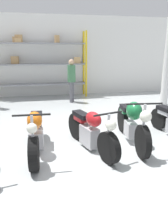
# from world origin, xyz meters

# --- Properties ---
(ground_plane) EXTENTS (30.00, 30.00, 0.00)m
(ground_plane) POSITION_xyz_m (0.00, 0.00, 0.00)
(ground_plane) COLOR #B2B7B7
(back_wall) EXTENTS (30.00, 0.08, 3.60)m
(back_wall) POSITION_xyz_m (0.00, 6.05, 1.80)
(back_wall) COLOR white
(back_wall) RESTS_ON ground_plane
(shelving_rack) EXTENTS (4.17, 0.63, 2.89)m
(shelving_rack) POSITION_xyz_m (-0.99, 5.70, 1.60)
(shelving_rack) COLOR yellow
(shelving_rack) RESTS_ON ground_plane
(support_pillar) EXTENTS (0.28, 0.28, 3.60)m
(support_pillar) POSITION_xyz_m (3.79, 3.28, 1.80)
(support_pillar) COLOR silver
(support_pillar) RESTS_ON ground_plane
(motorcycle_orange) EXTENTS (0.64, 2.08, 1.03)m
(motorcycle_orange) POSITION_xyz_m (-1.10, -0.01, 0.44)
(motorcycle_orange) COLOR black
(motorcycle_orange) RESTS_ON ground_plane
(motorcycle_red) EXTENTS (0.83, 1.95, 0.98)m
(motorcycle_red) POSITION_xyz_m (0.04, -0.10, 0.42)
(motorcycle_red) COLOR black
(motorcycle_red) RESTS_ON ground_plane
(motorcycle_green) EXTENTS (0.70, 2.17, 1.11)m
(motorcycle_green) POSITION_xyz_m (1.04, 0.03, 0.52)
(motorcycle_green) COLOR black
(motorcycle_green) RESTS_ON ground_plane
(person_browsing) EXTENTS (0.43, 0.43, 1.73)m
(person_browsing) POSITION_xyz_m (0.30, 4.42, 1.02)
(person_browsing) COLOR #595960
(person_browsing) RESTS_ON ground_plane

